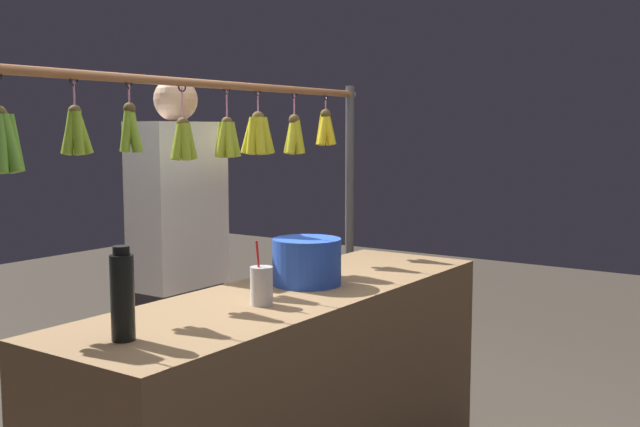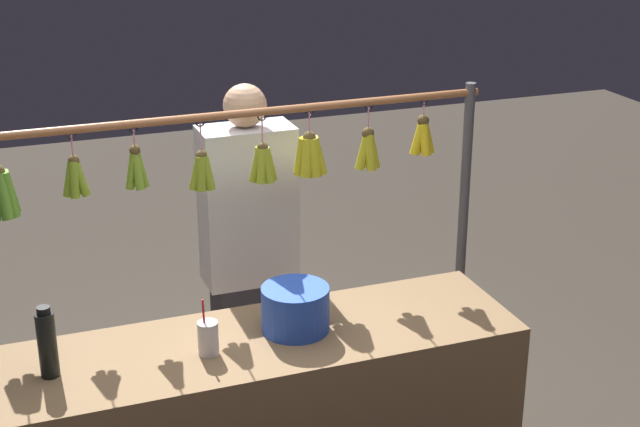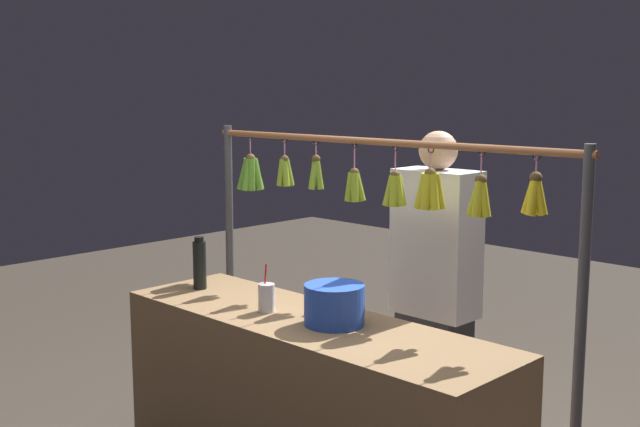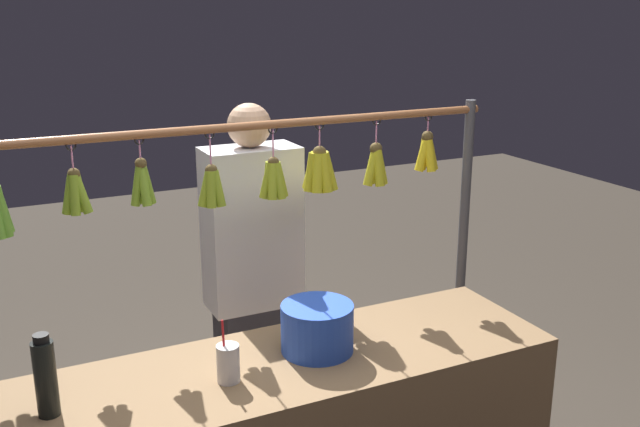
{
  "view_description": "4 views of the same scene",
  "coord_description": "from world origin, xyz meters",
  "px_view_note": "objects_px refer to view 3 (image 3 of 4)",
  "views": [
    {
      "loc": [
        2.17,
        1.62,
        1.49
      ],
      "look_at": [
        -0.19,
        0.0,
        1.17
      ],
      "focal_mm": 42.61,
      "sensor_mm": 36.0,
      "label": 1
    },
    {
      "loc": [
        0.9,
        3.04,
        2.62
      ],
      "look_at": [
        -0.22,
        0.0,
        1.38
      ],
      "focal_mm": 53.27,
      "sensor_mm": 36.0,
      "label": 2
    },
    {
      "loc": [
        -2.41,
        2.38,
        1.9
      ],
      "look_at": [
        -0.07,
        0.0,
        1.38
      ],
      "focal_mm": 44.91,
      "sensor_mm": 36.0,
      "label": 3
    },
    {
      "loc": [
        0.88,
        2.09,
        2.11
      ],
      "look_at": [
        -0.13,
        0.0,
        1.42
      ],
      "focal_mm": 40.43,
      "sensor_mm": 36.0,
      "label": 4
    }
  ],
  "objects_px": {
    "water_bottle": "(200,264)",
    "drink_cup": "(266,298)",
    "blue_bucket": "(334,305)",
    "vendor_person": "(435,308)"
  },
  "relations": [
    {
      "from": "water_bottle",
      "to": "drink_cup",
      "type": "bearing_deg",
      "value": 175.2
    },
    {
      "from": "water_bottle",
      "to": "vendor_person",
      "type": "xyz_separation_m",
      "value": [
        -0.93,
        -0.72,
        -0.19
      ]
    },
    {
      "from": "blue_bucket",
      "to": "water_bottle",
      "type": "bearing_deg",
      "value": 1.41
    },
    {
      "from": "blue_bucket",
      "to": "drink_cup",
      "type": "height_order",
      "value": "drink_cup"
    },
    {
      "from": "blue_bucket",
      "to": "vendor_person",
      "type": "xyz_separation_m",
      "value": [
        -0.02,
        -0.69,
        -0.15
      ]
    },
    {
      "from": "drink_cup",
      "to": "vendor_person",
      "type": "bearing_deg",
      "value": -116.33
    },
    {
      "from": "water_bottle",
      "to": "blue_bucket",
      "type": "height_order",
      "value": "water_bottle"
    },
    {
      "from": "drink_cup",
      "to": "water_bottle",
      "type": "bearing_deg",
      "value": -4.8
    },
    {
      "from": "drink_cup",
      "to": "vendor_person",
      "type": "height_order",
      "value": "vendor_person"
    },
    {
      "from": "drink_cup",
      "to": "vendor_person",
      "type": "distance_m",
      "value": 0.86
    }
  ]
}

